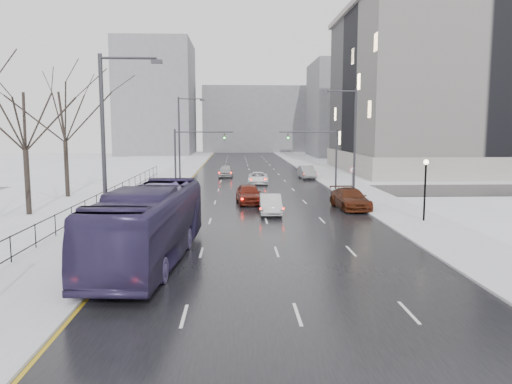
{
  "coord_description": "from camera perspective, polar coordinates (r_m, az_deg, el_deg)",
  "views": [
    {
      "loc": [
        -2.17,
        -3.88,
        6.57
      ],
      "look_at": [
        -0.86,
        27.94,
        2.5
      ],
      "focal_mm": 35.0,
      "sensor_mm": 36.0,
      "label": 1
    }
  ],
  "objects": [
    {
      "name": "tree_park_d",
      "position": [
        41.5,
        -24.48,
        -2.49
      ],
      "size": [
        8.75,
        8.75,
        12.5
      ],
      "primitive_type": null,
      "color": "black",
      "rests_on": "ground"
    },
    {
      "name": "sedan_right_distant",
      "position": [
        65.89,
        5.83,
        2.27
      ],
      "size": [
        2.03,
        5.01,
        1.62
      ],
      "primitive_type": "imported",
      "rotation": [
        0.0,
        0.0,
        0.07
      ],
      "color": "gray",
      "rests_on": "road"
    },
    {
      "name": "streetlight_l_far",
      "position": [
        56.21,
        -8.54,
        6.24
      ],
      "size": [
        2.95,
        0.25,
        10.0
      ],
      "color": "#2D2D33",
      "rests_on": "ground"
    },
    {
      "name": "bldg_far_right",
      "position": [
        122.73,
        12.03,
        9.2
      ],
      "size": [
        24.0,
        20.0,
        22.0
      ],
      "primitive_type": "cube",
      "color": "slate",
      "rests_on": "ground"
    },
    {
      "name": "no_uturn_sign",
      "position": [
        49.39,
        10.96,
        2.19
      ],
      "size": [
        0.6,
        0.06,
        2.7
      ],
      "color": "#2D2D33",
      "rests_on": "sidewalk_right"
    },
    {
      "name": "sedan_center_far",
      "position": [
        67.72,
        -3.48,
        2.42
      ],
      "size": [
        1.96,
        4.74,
        1.61
      ],
      "primitive_type": "imported",
      "rotation": [
        0.0,
        0.0,
        -0.01
      ],
      "color": "#A7A8AB",
      "rests_on": "road"
    },
    {
      "name": "bldg_far_center",
      "position": [
        144.03,
        0.1,
        8.26
      ],
      "size": [
        30.0,
        18.0,
        18.0
      ],
      "primitive_type": "cube",
      "color": "slate",
      "rests_on": "ground"
    },
    {
      "name": "sedan_center_near",
      "position": [
        43.55,
        -0.85,
        -0.2
      ],
      "size": [
        2.44,
        5.19,
        1.72
      ],
      "primitive_type": "imported",
      "rotation": [
        0.0,
        0.0,
        0.08
      ],
      "color": "maroon",
      "rests_on": "road"
    },
    {
      "name": "bus",
      "position": [
        25.04,
        -12.06,
        -3.63
      ],
      "size": [
        4.16,
        13.55,
        3.72
      ],
      "primitive_type": "imported",
      "rotation": [
        0.0,
        0.0,
        -0.08
      ],
      "color": "#31284E",
      "rests_on": "road"
    },
    {
      "name": "mast_signal_left",
      "position": [
        52.19,
        -8.06,
        4.51
      ],
      "size": [
        6.1,
        0.33,
        6.5
      ],
      "color": "#2D2D33",
      "rests_on": "ground"
    },
    {
      "name": "lamppost_r_mid",
      "position": [
        36.53,
        18.79,
        1.2
      ],
      "size": [
        0.36,
        0.36,
        4.28
      ],
      "color": "black",
      "rests_on": "sidewalk_right"
    },
    {
      "name": "civic_building",
      "position": [
        84.62,
        24.07,
        9.81
      ],
      "size": [
        41.0,
        31.0,
        24.8
      ],
      "color": "gray",
      "rests_on": "ground"
    },
    {
      "name": "sedan_right_far",
      "position": [
        41.43,
        10.73,
        -0.76
      ],
      "size": [
        2.77,
        5.87,
        1.65
      ],
      "primitive_type": "imported",
      "rotation": [
        0.0,
        0.0,
        0.08
      ],
      "color": "#441A0B",
      "rests_on": "road"
    },
    {
      "name": "sedan_right_cross",
      "position": [
        58.91,
        0.25,
        1.61
      ],
      "size": [
        2.53,
        5.12,
        1.4
      ],
      "primitive_type": "imported",
      "rotation": [
        0.0,
        0.0,
        -0.04
      ],
      "color": "white",
      "rests_on": "road"
    },
    {
      "name": "cross_road",
      "position": [
        52.34,
        0.03,
        0.1
      ],
      "size": [
        130.0,
        10.0,
        0.04
      ],
      "primitive_type": "cube",
      "color": "black",
      "rests_on": "ground"
    },
    {
      "name": "streetlight_l_near",
      "position": [
        24.64,
        -16.51,
        4.77
      ],
      "size": [
        2.95,
        0.25,
        10.0
      ],
      "color": "#2D2D33",
      "rests_on": "ground"
    },
    {
      "name": "sidewalk_left",
      "position": [
        64.75,
        -9.75,
        1.43
      ],
      "size": [
        5.0,
        150.0,
        0.16
      ],
      "primitive_type": "cube",
      "color": "silver",
      "rests_on": "ground"
    },
    {
      "name": "sidewalk_right",
      "position": [
        65.44,
        8.82,
        1.51
      ],
      "size": [
        5.0,
        150.0,
        0.16
      ],
      "primitive_type": "cube",
      "color": "silver",
      "rests_on": "ground"
    },
    {
      "name": "bldg_far_left",
      "position": [
        130.61,
        -11.28,
        10.41
      ],
      "size": [
        18.0,
        22.0,
        28.0
      ],
      "primitive_type": "cube",
      "color": "slate",
      "rests_on": "ground"
    },
    {
      "name": "tree_park_e",
      "position": [
        50.92,
        -20.69,
        -0.6
      ],
      "size": [
        9.45,
        9.45,
        13.5
      ],
      "primitive_type": null,
      "color": "black",
      "rests_on": "ground"
    },
    {
      "name": "mast_signal_right",
      "position": [
        52.8,
        8.03,
        4.54
      ],
      "size": [
        6.1,
        0.33,
        6.5
      ],
      "color": "#2D2D33",
      "rests_on": "ground"
    },
    {
      "name": "park_strip",
      "position": [
        66.64,
        -17.87,
        1.33
      ],
      "size": [
        14.0,
        150.0,
        0.12
      ],
      "primitive_type": "cube",
      "color": "white",
      "rests_on": "ground"
    },
    {
      "name": "streetlight_r_mid",
      "position": [
        45.09,
        10.95,
        5.94
      ],
      "size": [
        2.95,
        0.25,
        10.0
      ],
      "color": "#2D2D33",
      "rests_on": "ground"
    },
    {
      "name": "sedan_right_near",
      "position": [
        38.25,
        1.67,
        -1.4
      ],
      "size": [
        1.68,
        4.61,
        1.51
      ],
      "primitive_type": "imported",
      "rotation": [
        0.0,
        0.0,
        -0.02
      ],
      "color": "#BCBBBF",
      "rests_on": "road"
    },
    {
      "name": "road",
      "position": [
        64.25,
        -0.41,
        1.43
      ],
      "size": [
        16.0,
        150.0,
        0.04
      ],
      "primitive_type": "cube",
      "color": "black",
      "rests_on": "ground"
    },
    {
      "name": "iron_fence",
      "position": [
        36.02,
        -19.85,
        -2.2
      ],
      "size": [
        0.06,
        70.0,
        1.3
      ],
      "color": "black",
      "rests_on": "sidewalk_left"
    }
  ]
}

